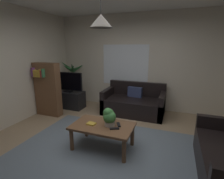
# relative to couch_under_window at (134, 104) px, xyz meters

# --- Properties ---
(floor) EXTENTS (4.91, 4.88, 0.02)m
(floor) POSITION_rel_couch_under_window_xyz_m (-0.03, -1.93, -0.28)
(floor) COLOR #9E8466
(floor) RESTS_ON ground
(rug) EXTENTS (3.19, 2.68, 0.01)m
(rug) POSITION_rel_couch_under_window_xyz_m (-0.03, -2.13, -0.27)
(rug) COLOR slate
(rug) RESTS_ON ground
(wall_back) EXTENTS (5.03, 0.06, 2.72)m
(wall_back) POSITION_rel_couch_under_window_xyz_m (-0.03, 0.54, 1.09)
(wall_back) COLOR beige
(wall_back) RESTS_ON ground
(window_pane) EXTENTS (1.38, 0.01, 1.18)m
(window_pane) POSITION_rel_couch_under_window_xyz_m (-0.42, 0.51, 1.00)
(window_pane) COLOR white
(couch_under_window) EXTENTS (1.62, 0.90, 0.82)m
(couch_under_window) POSITION_rel_couch_under_window_xyz_m (0.00, 0.00, 0.00)
(couch_under_window) COLOR black
(couch_under_window) RESTS_ON ground
(coffee_table) EXTENTS (1.08, 0.65, 0.44)m
(coffee_table) POSITION_rel_couch_under_window_xyz_m (-0.12, -1.85, 0.10)
(coffee_table) COLOR brown
(coffee_table) RESTS_ON ground
(book_on_table_0) EXTENTS (0.16, 0.13, 0.03)m
(book_on_table_0) POSITION_rel_couch_under_window_xyz_m (-0.32, -1.90, 0.18)
(book_on_table_0) COLOR gold
(book_on_table_0) RESTS_ON coffee_table
(remote_on_table_0) EXTENTS (0.17, 0.12, 0.02)m
(remote_on_table_0) POSITION_rel_couch_under_window_xyz_m (0.13, -1.92, 0.18)
(remote_on_table_0) COLOR black
(remote_on_table_0) RESTS_ON coffee_table
(remote_on_table_1) EXTENTS (0.12, 0.17, 0.02)m
(remote_on_table_1) POSITION_rel_couch_under_window_xyz_m (0.15, -1.76, 0.18)
(remote_on_table_1) COLOR black
(remote_on_table_1) RESTS_ON coffee_table
(potted_plant_on_table) EXTENTS (0.24, 0.24, 0.32)m
(potted_plant_on_table) POSITION_rel_couch_under_window_xyz_m (-0.01, -1.82, 0.35)
(potted_plant_on_table) COLOR beige
(potted_plant_on_table) RESTS_ON coffee_table
(tv_stand) EXTENTS (0.90, 0.44, 0.50)m
(tv_stand) POSITION_rel_couch_under_window_xyz_m (-1.93, -0.24, -0.02)
(tv_stand) COLOR black
(tv_stand) RESTS_ON ground
(tv) EXTENTS (0.94, 0.16, 0.58)m
(tv) POSITION_rel_couch_under_window_xyz_m (-1.93, -0.26, 0.53)
(tv) COLOR black
(tv) RESTS_ON tv_stand
(potted_palm_corner) EXTENTS (0.82, 0.79, 1.38)m
(potted_palm_corner) POSITION_rel_couch_under_window_xyz_m (-2.08, 0.22, 0.34)
(potted_palm_corner) COLOR beige
(potted_palm_corner) RESTS_ON ground
(bookshelf_corner) EXTENTS (0.70, 0.31, 1.40)m
(bookshelf_corner) POSITION_rel_couch_under_window_xyz_m (-2.12, -0.91, 0.45)
(bookshelf_corner) COLOR brown
(bookshelf_corner) RESTS_ON ground
(pendant_lamp) EXTENTS (0.36, 0.36, 0.64)m
(pendant_lamp) POSITION_rel_couch_under_window_xyz_m (-0.12, -1.85, 1.91)
(pendant_lamp) COLOR black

